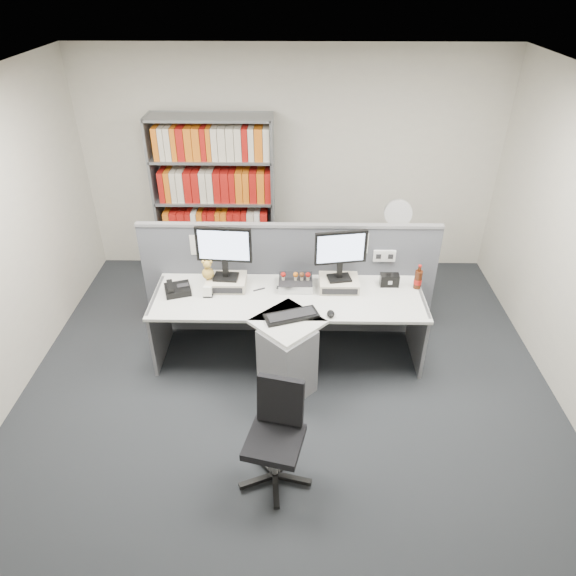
{
  "coord_description": "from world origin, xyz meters",
  "views": [
    {
      "loc": [
        0.07,
        -3.31,
        3.45
      ],
      "look_at": [
        0.0,
        0.65,
        0.92
      ],
      "focal_mm": 32.29,
      "sensor_mm": 36.0,
      "label": 1
    }
  ],
  "objects_px": {
    "mouse": "(331,314)",
    "desk_calendar": "(208,292)",
    "desk_fan": "(398,216)",
    "monitor_left": "(224,249)",
    "desktop_pc": "(296,283)",
    "filing_cabinet": "(391,268)",
    "desk": "(288,332)",
    "cola_bottle": "(418,279)",
    "shelving_unit": "(215,203)",
    "keyboard": "(291,316)",
    "desk_phone": "(177,289)",
    "office_chair": "(277,431)",
    "monitor_right": "(341,251)",
    "speaker": "(389,280)"
  },
  "relations": [
    {
      "from": "cola_bottle",
      "to": "shelving_unit",
      "type": "bearing_deg",
      "value": 146.04
    },
    {
      "from": "mouse",
      "to": "desk",
      "type": "bearing_deg",
      "value": 166.78
    },
    {
      "from": "monitor_left",
      "to": "monitor_right",
      "type": "distance_m",
      "value": 1.1
    },
    {
      "from": "desk_fan",
      "to": "speaker",
      "type": "bearing_deg",
      "value": -102.25
    },
    {
      "from": "mouse",
      "to": "desk_calendar",
      "type": "distance_m",
      "value": 1.19
    },
    {
      "from": "keyboard",
      "to": "desk_fan",
      "type": "xyz_separation_m",
      "value": [
        1.17,
        1.52,
        0.29
      ]
    },
    {
      "from": "desk",
      "to": "office_chair",
      "type": "bearing_deg",
      "value": -93.01
    },
    {
      "from": "keyboard",
      "to": "monitor_right",
      "type": "bearing_deg",
      "value": 47.74
    },
    {
      "from": "desk",
      "to": "shelving_unit",
      "type": "bearing_deg",
      "value": 115.96
    },
    {
      "from": "speaker",
      "to": "office_chair",
      "type": "height_order",
      "value": "office_chair"
    },
    {
      "from": "mouse",
      "to": "desk_fan",
      "type": "height_order",
      "value": "desk_fan"
    },
    {
      "from": "desk",
      "to": "mouse",
      "type": "height_order",
      "value": "mouse"
    },
    {
      "from": "monitor_left",
      "to": "desktop_pc",
      "type": "height_order",
      "value": "monitor_left"
    },
    {
      "from": "monitor_left",
      "to": "keyboard",
      "type": "distance_m",
      "value": 0.91
    },
    {
      "from": "cola_bottle",
      "to": "office_chair",
      "type": "height_order",
      "value": "cola_bottle"
    },
    {
      "from": "keyboard",
      "to": "desk_phone",
      "type": "xyz_separation_m",
      "value": [
        -1.11,
        0.39,
        0.02
      ]
    },
    {
      "from": "mouse",
      "to": "speaker",
      "type": "xyz_separation_m",
      "value": [
        0.6,
        0.53,
        0.04
      ]
    },
    {
      "from": "desk",
      "to": "filing_cabinet",
      "type": "relative_size",
      "value": 3.71
    },
    {
      "from": "monitor_left",
      "to": "keyboard",
      "type": "xyz_separation_m",
      "value": [
        0.64,
        -0.5,
        -0.41
      ]
    },
    {
      "from": "cola_bottle",
      "to": "desk_fan",
      "type": "relative_size",
      "value": 0.49
    },
    {
      "from": "desk_calendar",
      "to": "shelving_unit",
      "type": "height_order",
      "value": "shelving_unit"
    },
    {
      "from": "desk_calendar",
      "to": "filing_cabinet",
      "type": "bearing_deg",
      "value": 31.25
    },
    {
      "from": "desk_calendar",
      "to": "shelving_unit",
      "type": "xyz_separation_m",
      "value": [
        -0.13,
        1.64,
        0.21
      ]
    },
    {
      "from": "desk_phone",
      "to": "monitor_left",
      "type": "bearing_deg",
      "value": 13.86
    },
    {
      "from": "desk_phone",
      "to": "desk_calendar",
      "type": "xyz_separation_m",
      "value": [
        0.31,
        -0.06,
        0.01
      ]
    },
    {
      "from": "desk",
      "to": "desktop_pc",
      "type": "distance_m",
      "value": 0.51
    },
    {
      "from": "keyboard",
      "to": "shelving_unit",
      "type": "xyz_separation_m",
      "value": [
        -0.93,
        1.97,
        0.24
      ]
    },
    {
      "from": "desk",
      "to": "desk_phone",
      "type": "distance_m",
      "value": 1.15
    },
    {
      "from": "desk",
      "to": "office_chair",
      "type": "distance_m",
      "value": 1.22
    },
    {
      "from": "keyboard",
      "to": "office_chair",
      "type": "distance_m",
      "value": 1.14
    },
    {
      "from": "desk_phone",
      "to": "desk_calendar",
      "type": "height_order",
      "value": "desk_calendar"
    },
    {
      "from": "monitor_right",
      "to": "desk_fan",
      "type": "distance_m",
      "value": 1.24
    },
    {
      "from": "desktop_pc",
      "to": "keyboard",
      "type": "bearing_deg",
      "value": -93.92
    },
    {
      "from": "monitor_right",
      "to": "filing_cabinet",
      "type": "xyz_separation_m",
      "value": [
        0.71,
        1.02,
        -0.77
      ]
    },
    {
      "from": "desktop_pc",
      "to": "monitor_right",
      "type": "bearing_deg",
      "value": -1.67
    },
    {
      "from": "cola_bottle",
      "to": "office_chair",
      "type": "xyz_separation_m",
      "value": [
        -1.32,
        -1.61,
        -0.36
      ]
    },
    {
      "from": "keyboard",
      "to": "mouse",
      "type": "distance_m",
      "value": 0.36
    },
    {
      "from": "monitor_right",
      "to": "office_chair",
      "type": "relative_size",
      "value": 0.59
    },
    {
      "from": "desk",
      "to": "monitor_right",
      "type": "xyz_separation_m",
      "value": [
        0.49,
        0.38,
        0.67
      ]
    },
    {
      "from": "desk",
      "to": "desk_fan",
      "type": "bearing_deg",
      "value": 49.38
    },
    {
      "from": "monitor_left",
      "to": "desk_phone",
      "type": "distance_m",
      "value": 0.61
    },
    {
      "from": "mouse",
      "to": "office_chair",
      "type": "height_order",
      "value": "office_chair"
    },
    {
      "from": "monitor_left",
      "to": "keyboard",
      "type": "bearing_deg",
      "value": -38.11
    },
    {
      "from": "monitor_left",
      "to": "keyboard",
      "type": "height_order",
      "value": "monitor_left"
    },
    {
      "from": "desk",
      "to": "desk_phone",
      "type": "bearing_deg",
      "value": 165.93
    },
    {
      "from": "keyboard",
      "to": "mouse",
      "type": "relative_size",
      "value": 4.65
    },
    {
      "from": "desk",
      "to": "keyboard",
      "type": "height_order",
      "value": "keyboard"
    },
    {
      "from": "desk",
      "to": "filing_cabinet",
      "type": "xyz_separation_m",
      "value": [
        1.2,
        1.4,
        -0.11
      ]
    },
    {
      "from": "desktop_pc",
      "to": "shelving_unit",
      "type": "height_order",
      "value": "shelving_unit"
    },
    {
      "from": "monitor_left",
      "to": "speaker",
      "type": "height_order",
      "value": "monitor_left"
    }
  ]
}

